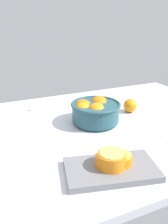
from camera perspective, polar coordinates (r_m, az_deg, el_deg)
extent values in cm
cube|color=silver|center=(104.48, 2.61, -4.19)|extent=(143.62, 93.67, 3.00)
cylinder|color=#234C56|center=(106.95, 2.73, -2.29)|extent=(18.97, 18.97, 1.20)
cylinder|color=#234C56|center=(105.19, 2.77, -0.10)|extent=(20.61, 20.61, 7.64)
torus|color=#234C56|center=(103.79, 2.81, 1.84)|extent=(21.81, 21.81, 1.20)
sphere|color=orange|center=(107.70, 4.35, 1.03)|extent=(6.45, 6.45, 6.45)
sphere|color=orange|center=(110.04, 3.63, 1.73)|extent=(8.40, 8.40, 8.40)
sphere|color=orange|center=(105.94, -0.25, 0.77)|extent=(8.45, 8.45, 8.45)
sphere|color=orange|center=(102.72, -0.33, 0.40)|extent=(7.13, 7.13, 7.13)
sphere|color=orange|center=(101.51, 2.92, 0.04)|extent=(7.81, 7.81, 7.81)
sphere|color=orange|center=(103.73, 3.18, 0.37)|extent=(6.84, 6.84, 6.84)
cube|color=slate|center=(75.62, 6.51, -13.47)|extent=(30.89, 21.69, 2.07)
cylinder|color=orange|center=(76.06, 8.79, -11.07)|extent=(6.93, 6.93, 2.97)
cylinder|color=#F7B753|center=(75.18, 8.86, -10.03)|extent=(6.10, 6.10, 0.30)
cylinder|color=orange|center=(74.06, 6.61, -11.23)|extent=(8.76, 8.76, 4.54)
cylinder|color=#FEB55A|center=(72.76, 6.69, -9.64)|extent=(7.71, 7.71, 0.30)
cylinder|color=orange|center=(74.34, 5.44, -11.60)|extent=(7.12, 7.12, 3.31)
cylinder|color=#F6BE5D|center=(73.35, 5.49, -10.43)|extent=(6.26, 6.26, 0.30)
sphere|color=orange|center=(119.91, 10.97, 1.52)|extent=(6.70, 6.70, 6.70)
ellipsoid|color=silver|center=(123.51, -12.55, 0.59)|extent=(3.26, 2.32, 1.00)
cylinder|color=silver|center=(125.02, -9.60, 1.02)|extent=(10.08, 0.95, 0.70)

